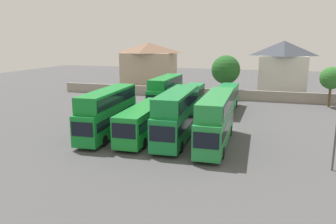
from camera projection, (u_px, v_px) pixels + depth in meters
ground at (196, 107)px, 51.63m from camera, size 140.00×140.00×0.00m
depot_boundary_wall at (206, 94)px, 58.79m from camera, size 56.00×0.50×1.80m
bus_1 at (108, 110)px, 35.75m from camera, size 3.10×11.64×4.95m
bus_2 at (144, 120)px, 34.94m from camera, size 2.98×11.22×3.38m
bus_3 at (177, 113)px, 33.85m from camera, size 3.09×11.37×5.09m
bus_4 at (216, 117)px, 32.41m from camera, size 2.73×12.00×4.97m
bus_5 at (166, 91)px, 50.32m from camera, size 2.68×10.91×4.74m
bus_6 at (189, 97)px, 49.04m from camera, size 2.56×11.11×3.38m
bus_7 at (226, 98)px, 48.20m from camera, size 2.67×11.36×3.48m
house_terrace_left at (149, 65)px, 71.44m from camera, size 10.80×8.23×9.61m
house_terrace_centre at (283, 67)px, 62.30m from camera, size 8.87×7.15×10.02m
tree_left_of_lot at (226, 70)px, 59.41m from camera, size 5.10×5.10×7.52m
tree_behind_wall at (331, 78)px, 50.59m from camera, size 3.40×3.40×6.20m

